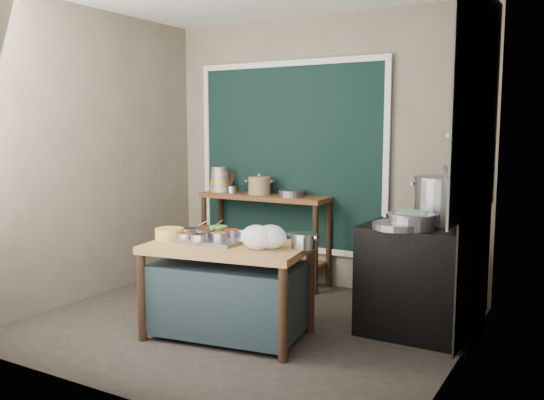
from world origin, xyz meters
The scene contains 30 objects.
floor centered at (0.00, 0.00, -0.01)m, with size 3.50×3.00×0.02m, color #2A2620.
back_wall centered at (0.00, 1.51, 1.40)m, with size 3.50×0.02×2.80m, color #746C59.
left_wall centered at (-1.76, 0.00, 1.40)m, with size 0.02×3.00×2.80m, color #746C59.
right_wall centered at (1.76, 0.00, 1.40)m, with size 0.02×3.00×2.80m, color #746C59.
curtain_panel centered at (-0.35, 1.47, 1.35)m, with size 2.10×0.02×1.90m, color black.
curtain_frame centered at (-0.35, 1.46, 1.35)m, with size 2.22×0.03×2.02m, color beige, non-canonical shape.
tile_panel centered at (1.74, 0.55, 1.85)m, with size 0.02×1.70×1.70m, color #B2B2AA.
soot_patch centered at (1.74, 0.65, 0.70)m, with size 0.01×1.30×1.30m, color black.
wall_shelf centered at (1.63, 0.85, 1.60)m, with size 0.22×0.70×0.03m, color beige.
prep_table centered at (0.05, -0.30, 0.38)m, with size 1.25×0.72×0.75m, color olive.
back_counter centered at (-0.55, 1.28, 0.47)m, with size 1.45×0.40×0.95m, color #5B301A.
stove_block centered at (1.35, 0.55, 0.42)m, with size 0.90×0.68×0.85m, color black.
stove_top centered at (1.35, 0.55, 0.86)m, with size 0.92×0.69×0.03m, color black.
condiment_tray centered at (-0.14, -0.24, 0.76)m, with size 0.60×0.43×0.03m, color gray.
condiment_bowls centered at (-0.17, -0.22, 0.81)m, with size 0.58×0.47×0.07m.
yellow_basin centered at (-0.48, -0.36, 0.80)m, with size 0.23×0.23×0.09m, color #B58731.
saucepan centered at (0.63, -0.13, 0.81)m, with size 0.21×0.21×0.11m, color gray, non-canonical shape.
plastic_bag_a centered at (0.35, -0.35, 0.84)m, with size 0.25×0.21×0.19m, color white.
plastic_bag_b centered at (0.43, -0.28, 0.84)m, with size 0.24×0.21×0.18m, color white.
bowl_stack centered at (-1.13, 1.29, 1.07)m, with size 0.24×0.24×0.28m.
utensil_cup centered at (-0.93, 1.22, 0.99)m, with size 0.13×0.13×0.08m, color gray.
ceramic_crock centered at (-0.60, 1.26, 1.04)m, with size 0.25×0.25×0.17m, color #7E6245, non-canonical shape.
wide_bowl centered at (-0.21, 1.26, 0.98)m, with size 0.26×0.26×0.07m, color gray.
stock_pot centered at (1.46, 0.75, 1.07)m, with size 0.49×0.49×0.38m, color gray, non-canonical shape.
pot_lid centered at (1.54, 0.65, 1.12)m, with size 0.50×0.50×0.02m, color gray.
steamer centered at (1.31, 0.36, 0.94)m, with size 0.38×0.38×0.12m, color gray, non-canonical shape.
green_cloth centered at (1.31, 0.36, 1.01)m, with size 0.23×0.18×0.02m, color #538968.
shallow_pan centered at (1.22, 0.31, 0.91)m, with size 0.39×0.39×0.05m, color gray.
shelf_bowl_stack centered at (1.63, 0.75, 1.67)m, with size 0.14×0.14×0.11m.
shelf_bowl_green centered at (1.63, 1.02, 1.64)m, with size 0.13×0.13×0.05m, color gray.
Camera 1 is at (2.57, -3.96, 1.65)m, focal length 38.00 mm.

